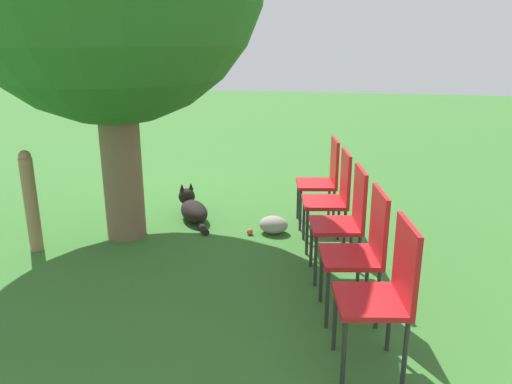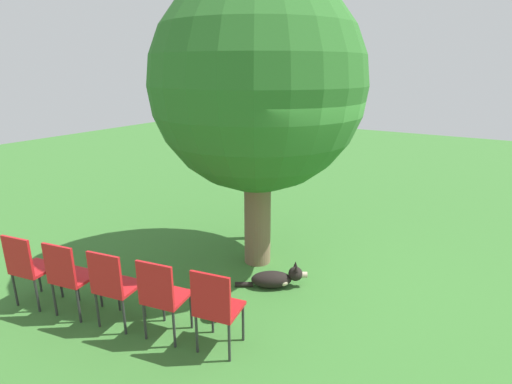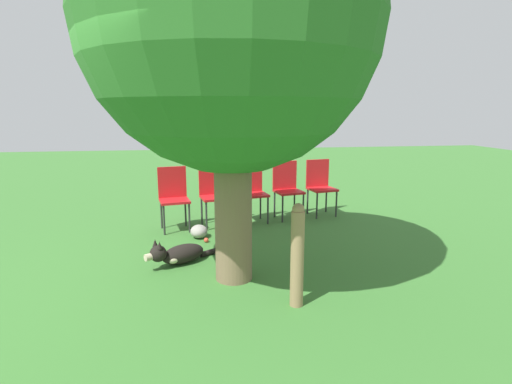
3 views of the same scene
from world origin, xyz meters
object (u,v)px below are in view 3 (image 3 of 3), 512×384
(oak_tree, at_px, (231,24))
(dog, at_px, (178,254))
(red_chair_2, at_px, (252,188))
(red_chair_3, at_px, (287,186))
(red_chair_0, at_px, (174,194))
(red_chair_4, at_px, (320,183))
(fence_post, at_px, (297,255))
(tennis_ball, at_px, (206,240))
(red_chair_1, at_px, (214,191))

(oak_tree, xyz_separation_m, dog, (-0.53, -0.63, -2.55))
(red_chair_2, relative_size, red_chair_3, 1.00)
(dog, relative_size, red_chair_0, 0.91)
(red_chair_0, bearing_deg, dog, -6.35)
(red_chair_2, relative_size, red_chair_4, 1.00)
(dog, height_order, red_chair_4, red_chair_4)
(dog, height_order, red_chair_0, red_chair_0)
(red_chair_0, height_order, red_chair_4, same)
(oak_tree, height_order, red_chair_0, oak_tree)
(red_chair_0, relative_size, red_chair_4, 1.00)
(dog, distance_m, red_chair_2, 2.16)
(fence_post, height_order, red_chair_4, fence_post)
(oak_tree, xyz_separation_m, fence_post, (0.72, 0.53, -2.17))
(red_chair_4, bearing_deg, red_chair_3, -88.54)
(tennis_ball, bearing_deg, red_chair_2, 141.63)
(fence_post, relative_size, red_chair_3, 1.03)
(dog, relative_size, red_chair_4, 0.91)
(red_chair_0, bearing_deg, red_chair_2, 91.46)
(red_chair_1, height_order, red_chair_3, same)
(red_chair_4, bearing_deg, fence_post, -31.53)
(fence_post, xyz_separation_m, red_chair_0, (-2.74, -1.27, 0.05))
(red_chair_2, bearing_deg, red_chair_4, 91.46)
(red_chair_1, bearing_deg, tennis_ball, -21.04)
(oak_tree, height_order, red_chair_3, oak_tree)
(red_chair_1, relative_size, red_chair_4, 1.00)
(red_chair_4, bearing_deg, red_chair_0, -88.54)
(red_chair_1, distance_m, red_chair_3, 1.30)
(red_chair_0, relative_size, red_chair_2, 1.00)
(red_chair_2, distance_m, red_chair_4, 1.30)
(red_chair_2, distance_m, tennis_ball, 1.39)
(red_chair_3, distance_m, tennis_ball, 1.91)
(dog, relative_size, red_chair_2, 0.91)
(dog, height_order, fence_post, fence_post)
(oak_tree, relative_size, red_chair_3, 4.28)
(red_chair_0, bearing_deg, red_chair_4, 91.46)
(dog, height_order, tennis_ball, dog)
(oak_tree, relative_size, fence_post, 4.15)
(oak_tree, height_order, tennis_ball, oak_tree)
(dog, xyz_separation_m, red_chair_3, (-1.90, 1.80, 0.44))
(fence_post, bearing_deg, dog, -136.81)
(red_chair_0, xyz_separation_m, red_chair_4, (-0.53, 2.54, 0.00))
(red_chair_3, xyz_separation_m, red_chair_4, (-0.13, 0.63, 0.00))
(tennis_ball, bearing_deg, fence_post, 21.86)
(fence_post, xyz_separation_m, red_chair_4, (-3.27, 1.27, 0.05))
(dog, relative_size, red_chair_1, 0.91)
(fence_post, height_order, tennis_ball, fence_post)
(fence_post, distance_m, red_chair_0, 3.02)
(oak_tree, distance_m, red_chair_2, 3.16)
(fence_post, relative_size, red_chair_4, 1.03)
(tennis_ball, bearing_deg, red_chair_4, 121.67)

